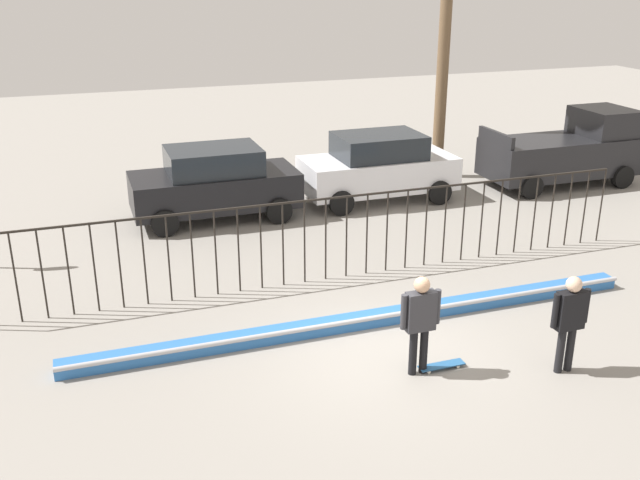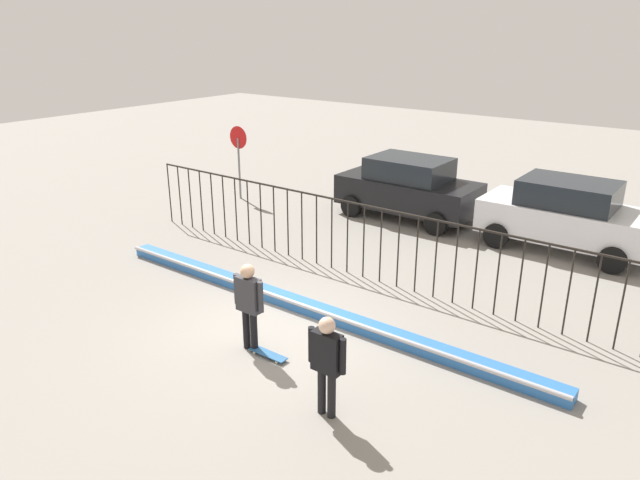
% 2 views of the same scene
% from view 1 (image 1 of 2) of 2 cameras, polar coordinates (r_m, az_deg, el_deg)
% --- Properties ---
extents(ground_plane, '(60.00, 60.00, 0.00)m').
position_cam_1_polar(ground_plane, '(12.69, 5.66, -8.97)').
color(ground_plane, gray).
extents(bowl_coping_ledge, '(11.00, 0.40, 0.27)m').
position_cam_1_polar(bowl_coping_ledge, '(13.55, 3.66, -6.27)').
color(bowl_coping_ledge, '#2D6BB7').
rests_on(bowl_coping_ledge, ground).
extents(perimeter_fence, '(14.04, 0.04, 1.82)m').
position_cam_1_polar(perimeter_fence, '(15.09, 0.46, 0.81)').
color(perimeter_fence, black).
rests_on(perimeter_fence, ground).
extents(skateboarder, '(0.70, 0.26, 1.72)m').
position_cam_1_polar(skateboarder, '(11.73, 7.90, -5.99)').
color(skateboarder, black).
rests_on(skateboarder, ground).
extents(skateboard, '(0.80, 0.20, 0.07)m').
position_cam_1_polar(skateboard, '(12.37, 9.55, -9.71)').
color(skateboard, '#26598C').
rests_on(skateboard, ground).
extents(camera_operator, '(0.69, 0.26, 1.70)m').
position_cam_1_polar(camera_operator, '(12.35, 19.08, -5.64)').
color(camera_operator, black).
rests_on(camera_operator, ground).
extents(parked_car_black, '(4.30, 2.12, 1.90)m').
position_cam_1_polar(parked_car_black, '(19.11, -8.30, 4.49)').
color(parked_car_black, black).
rests_on(parked_car_black, ground).
extents(parked_car_white, '(4.30, 2.12, 1.90)m').
position_cam_1_polar(parked_car_white, '(20.53, 4.60, 5.79)').
color(parked_car_white, silver).
rests_on(parked_car_white, ground).
extents(pickup_truck, '(4.70, 2.12, 2.24)m').
position_cam_1_polar(pickup_truck, '(23.23, 18.89, 6.68)').
color(pickup_truck, black).
rests_on(pickup_truck, ground).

